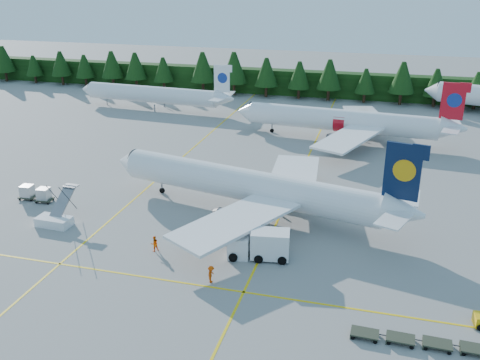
% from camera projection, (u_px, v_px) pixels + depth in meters
% --- Properties ---
extents(ground, '(320.00, 320.00, 0.00)m').
position_uv_depth(ground, '(205.00, 254.00, 58.02)').
color(ground, gray).
rests_on(ground, ground).
extents(taxi_stripe_a, '(0.25, 120.00, 0.01)m').
position_uv_depth(taxi_stripe_a, '(159.00, 178.00, 79.41)').
color(taxi_stripe_a, yellow).
rests_on(taxi_stripe_a, ground).
extents(taxi_stripe_b, '(0.25, 120.00, 0.01)m').
position_uv_depth(taxi_stripe_b, '(292.00, 191.00, 74.50)').
color(taxi_stripe_b, yellow).
rests_on(taxi_stripe_b, ground).
extents(taxi_stripe_cross, '(80.00, 0.25, 0.01)m').
position_uv_depth(taxi_stripe_cross, '(185.00, 283.00, 52.63)').
color(taxi_stripe_cross, yellow).
rests_on(taxi_stripe_cross, ground).
extents(treeline_hedge, '(220.00, 4.00, 6.00)m').
position_uv_depth(treeline_hedge, '(313.00, 84.00, 130.57)').
color(treeline_hedge, black).
rests_on(treeline_hedge, ground).
extents(airliner_navy, '(40.27, 32.78, 11.87)m').
position_uv_depth(airliner_navy, '(242.00, 185.00, 67.33)').
color(airliner_navy, white).
rests_on(airliner_navy, ground).
extents(airliner_red, '(40.00, 32.79, 11.63)m').
position_uv_depth(airliner_red, '(337.00, 120.00, 96.58)').
color(airliner_red, white).
rests_on(airliner_red, ground).
extents(airliner_far_left, '(36.33, 5.90, 10.56)m').
position_uv_depth(airliner_far_left, '(148.00, 94.00, 118.33)').
color(airliner_far_left, white).
rests_on(airliner_far_left, ground).
extents(airstairs, '(4.28, 5.82, 3.77)m').
position_uv_depth(airstairs, '(56.00, 218.00, 64.51)').
color(airstairs, white).
rests_on(airstairs, ground).
extents(service_truck, '(6.80, 3.30, 3.15)m').
position_uv_depth(service_truck, '(259.00, 244.00, 56.81)').
color(service_truck, white).
rests_on(service_truck, ground).
extents(dolly_train, '(13.94, 1.89, 0.13)m').
position_uv_depth(dolly_train, '(437.00, 343.00, 43.48)').
color(dolly_train, '#303526').
rests_on(dolly_train, ground).
extents(uld_pair, '(4.99, 2.08, 1.64)m').
position_uv_depth(uld_pair, '(35.00, 193.00, 71.18)').
color(uld_pair, '#303526').
rests_on(uld_pair, ground).
extents(crew_a, '(0.76, 0.57, 1.88)m').
position_uv_depth(crew_a, '(282.00, 243.00, 58.48)').
color(crew_a, '#FF4705').
rests_on(crew_a, ground).
extents(crew_b, '(1.09, 1.08, 1.77)m').
position_uv_depth(crew_b, '(154.00, 244.00, 58.40)').
color(crew_b, '#FF5E05').
rests_on(crew_b, ground).
extents(crew_c, '(0.51, 0.75, 1.79)m').
position_uv_depth(crew_c, '(211.00, 274.00, 52.47)').
color(crew_c, '#E74404').
rests_on(crew_c, ground).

